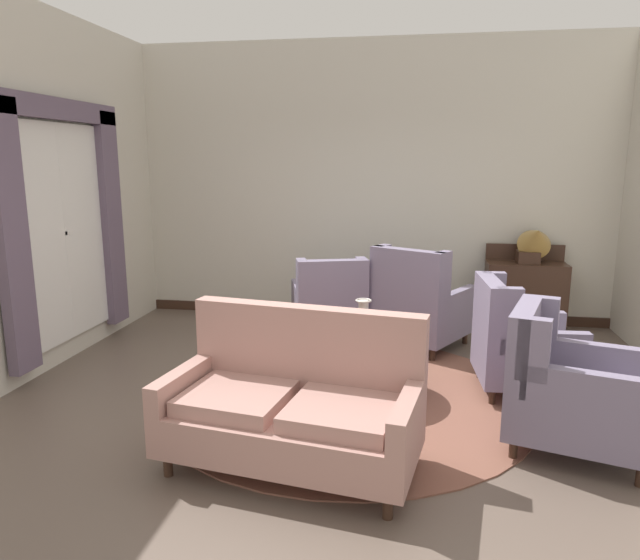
{
  "coord_description": "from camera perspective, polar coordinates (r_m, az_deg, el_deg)",
  "views": [
    {
      "loc": [
        0.54,
        -4.28,
        1.97
      ],
      "look_at": [
        -0.29,
        0.78,
        0.9
      ],
      "focal_mm": 32.43,
      "sensor_mm": 36.0,
      "label": 1
    }
  ],
  "objects": [
    {
      "name": "ground",
      "position": [
        4.74,
        2.02,
        -12.78
      ],
      "size": [
        8.16,
        8.16,
        0.0
      ],
      "primitive_type": "plane",
      "color": "brown"
    },
    {
      "name": "wall_back",
      "position": [
        7.19,
        5.12,
        9.48
      ],
      "size": [
        5.99,
        0.08,
        3.38
      ],
      "primitive_type": "cube",
      "color": "beige",
      "rests_on": "ground"
    },
    {
      "name": "area_rug",
      "position": [
        5.01,
        2.47,
        -11.31
      ],
      "size": [
        3.15,
        3.15,
        0.01
      ],
      "primitive_type": "cylinder",
      "color": "brown",
      "rests_on": "ground"
    },
    {
      "name": "porcelain_vase",
      "position": [
        4.81,
        4.28,
        -4.34
      ],
      "size": [
        0.18,
        0.18,
        0.36
      ],
      "color": "beige",
      "rests_on": "coffee_table"
    },
    {
      "name": "gramophone",
      "position": [
        6.97,
        20.45,
        3.67
      ],
      "size": [
        0.4,
        0.51,
        0.56
      ],
      "color": "#382319",
      "rests_on": "sideboard"
    },
    {
      "name": "sideboard",
      "position": [
        7.15,
        19.55,
        -1.09
      ],
      "size": [
        0.89,
        0.4,
        1.0
      ],
      "color": "#382319",
      "rests_on": "ground"
    },
    {
      "name": "armchair_back_corner",
      "position": [
        4.34,
        23.38,
        -10.08
      ],
      "size": [
        1.09,
        0.97,
        1.0
      ],
      "rotation": [
        0.0,
        0.0,
        7.56
      ],
      "color": "slate",
      "rests_on": "ground"
    },
    {
      "name": "coffee_table",
      "position": [
        4.92,
        3.95,
        -6.78
      ],
      "size": [
        0.94,
        0.94,
        0.49
      ],
      "color": "#382319",
      "rests_on": "ground"
    },
    {
      "name": "wall_left",
      "position": [
        6.21,
        -24.73,
        8.1
      ],
      "size": [
        0.08,
        4.04,
        3.38
      ],
      "primitive_type": "cube",
      "color": "beige",
      "rests_on": "ground"
    },
    {
      "name": "window_with_curtains",
      "position": [
        6.16,
        -23.82,
        5.7
      ],
      "size": [
        0.12,
        1.94,
        2.38
      ],
      "color": "silver"
    },
    {
      "name": "armchair_near_window",
      "position": [
        6.3,
        0.9,
        -2.51
      ],
      "size": [
        0.95,
        1.01,
        0.96
      ],
      "rotation": [
        0.0,
        0.0,
        3.44
      ],
      "color": "slate",
      "rests_on": "ground"
    },
    {
      "name": "baseboard_back",
      "position": [
        7.38,
        4.86,
        -3.26
      ],
      "size": [
        5.83,
        0.03,
        0.12
      ],
      "primitive_type": "cube",
      "color": "#382319",
      "rests_on": "ground"
    },
    {
      "name": "settee",
      "position": [
        3.83,
        -2.62,
        -12.3
      ],
      "size": [
        1.73,
        1.05,
        1.01
      ],
      "rotation": [
        0.0,
        0.0,
        -0.16
      ],
      "color": "tan",
      "rests_on": "ground"
    },
    {
      "name": "armchair_near_sideboard",
      "position": [
        6.17,
        9.74,
        -2.66
      ],
      "size": [
        1.14,
        1.18,
        1.1
      ],
      "rotation": [
        0.0,
        0.0,
        2.62
      ],
      "color": "slate",
      "rests_on": "ground"
    },
    {
      "name": "armchair_far_left",
      "position": [
        5.22,
        18.93,
        -6.04
      ],
      "size": [
        0.85,
        0.79,
        0.99
      ],
      "rotation": [
        0.0,
        0.0,
        1.64
      ],
      "color": "slate",
      "rests_on": "ground"
    }
  ]
}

